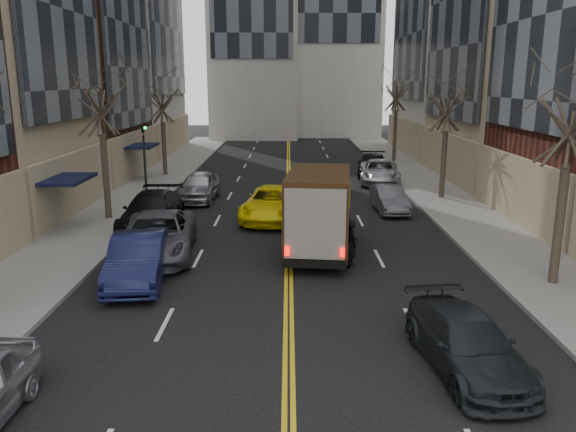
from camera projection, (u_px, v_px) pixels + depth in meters
The scene contains 19 objects.
sidewalk_left at pixel (141, 191), 34.27m from camera, with size 4.00×66.00×0.15m, color slate.
sidewalk_right at pixel (436, 192), 34.25m from camera, with size 4.00×66.00×0.15m, color slate.
tree_lf_mid at pixel (99, 82), 25.93m from camera, with size 3.20×3.20×8.91m.
tree_lf_far at pixel (161, 90), 38.69m from camera, with size 3.20×3.20×8.12m.
tree_rt_near at pixel (575, 88), 17.20m from camera, with size 3.20×3.20×8.71m.
tree_rt_mid at pixel (448, 90), 30.87m from camera, with size 3.20×3.20×8.32m.
tree_rt_far at pixel (397, 80), 45.31m from camera, with size 3.20×3.20×9.11m.
traffic_signal at pixel (145, 158), 28.76m from camera, with size 0.29×0.26×4.70m.
ups_truck at pixel (319, 212), 21.94m from camera, with size 2.98×6.29×3.33m.
observer_sedan at pixel (467, 343), 13.21m from camera, with size 2.42×4.80×1.34m.
taxi at pixel (273, 203), 27.59m from camera, with size 2.62×5.68×1.58m, color yellow.
pedestrian at pixel (352, 243), 20.69m from camera, with size 0.63×0.41×1.72m, color black.
parked_lf_b at pixel (138, 259), 18.95m from camera, with size 1.71×4.90×1.61m, color #13163C.
parked_lf_c at pixel (157, 236), 21.74m from camera, with size 2.75×5.96×1.66m, color #4F5057.
parked_lf_d at pixel (152, 211), 25.79m from camera, with size 2.31×5.69×1.65m, color black.
parked_lf_e at pixel (199, 186), 31.89m from camera, with size 1.92×4.78×1.63m, color #9C9EA3.
parked_rt_a at pixel (389, 199), 29.19m from camera, with size 1.39×3.99×1.32m, color #4F5257.
parked_rt_b at pixel (380, 172), 37.32m from camera, with size 2.54×5.51×1.53m, color #B8BBC1.
parked_rt_c at pixel (373, 165), 40.25m from camera, with size 2.14×5.27×1.53m, color black.
Camera 1 is at (-0.01, -6.65, 6.69)m, focal length 35.00 mm.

